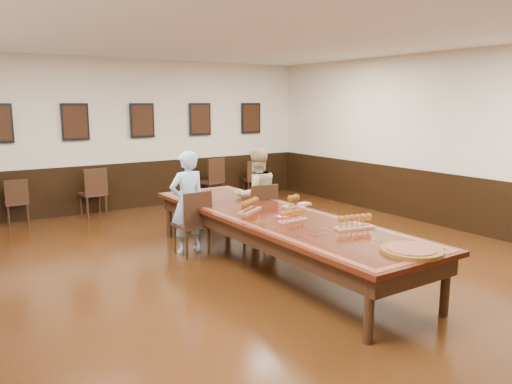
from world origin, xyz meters
TOP-DOWN VIEW (x-y plane):
  - floor at (0.00, 0.00)m, footprint 8.00×10.00m
  - ceiling at (0.00, 0.00)m, footprint 8.00×10.00m
  - wall_back at (0.00, 5.01)m, footprint 8.00×0.02m
  - wall_right at (4.01, 0.00)m, footprint 0.02×10.00m
  - chair_man at (-0.70, 1.23)m, footprint 0.49×0.53m
  - chair_woman at (0.52, 1.19)m, footprint 0.54×0.58m
  - spare_chair_a at (-2.61, 4.84)m, footprint 0.41×0.45m
  - spare_chair_b at (-1.21, 4.68)m, footprint 0.50×0.54m
  - spare_chair_c at (1.47, 4.63)m, footprint 0.58×0.62m
  - spare_chair_d at (2.67, 4.67)m, footprint 0.51×0.54m
  - person_man at (-0.70, 1.33)m, footprint 0.59×0.41m
  - person_woman at (0.54, 1.29)m, footprint 0.86×0.72m
  - pink_phone at (0.60, 0.22)m, footprint 0.13×0.17m
  - wainscoting at (0.00, 0.00)m, footprint 8.00×10.00m
  - conference_table at (0.00, 0.00)m, footprint 1.40×5.00m
  - posters at (0.00, 4.94)m, footprint 6.14×0.04m
  - flight_a at (-0.18, 0.38)m, footprint 0.50×0.40m
  - flight_b at (0.58, 0.31)m, footprint 0.51×0.21m
  - flight_c at (-0.03, -0.41)m, footprint 0.44×0.16m
  - flight_d at (0.35, -1.16)m, footprint 0.52×0.25m
  - red_plate_grp at (-0.02, -0.17)m, footprint 0.20×0.20m
  - carved_platter at (0.14, -2.20)m, footprint 0.73×0.73m

SIDE VIEW (x-z plane):
  - floor at x=0.00m, z-range -0.02..0.00m
  - spare_chair_a at x=-2.61m, z-range 0.00..0.87m
  - spare_chair_d at x=2.67m, z-range 0.00..0.90m
  - chair_man at x=-0.70m, z-range 0.00..0.99m
  - spare_chair_b at x=-1.21m, z-range 0.00..0.99m
  - chair_woman at x=0.52m, z-range 0.00..0.99m
  - wainscoting at x=0.00m, z-range 0.00..1.00m
  - spare_chair_c at x=1.47m, z-range 0.00..1.03m
  - conference_table at x=0.00m, z-range 0.23..0.99m
  - pink_phone at x=0.60m, z-range 0.75..0.76m
  - red_plate_grp at x=-0.02m, z-range 0.75..0.77m
  - carved_platter at x=0.14m, z-range 0.75..0.80m
  - person_woman at x=0.54m, z-range 0.00..1.55m
  - person_man at x=-0.70m, z-range 0.00..1.57m
  - flight_c at x=-0.03m, z-range 0.74..0.91m
  - flight_b at x=0.58m, z-range 0.74..0.93m
  - flight_d at x=0.35m, z-range 0.74..0.93m
  - flight_a at x=-0.18m, z-range 0.74..0.93m
  - wall_back at x=0.00m, z-range 0.00..3.20m
  - wall_right at x=4.01m, z-range 0.00..3.20m
  - posters at x=0.00m, z-range 1.53..2.27m
  - ceiling at x=0.00m, z-range 3.20..3.22m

